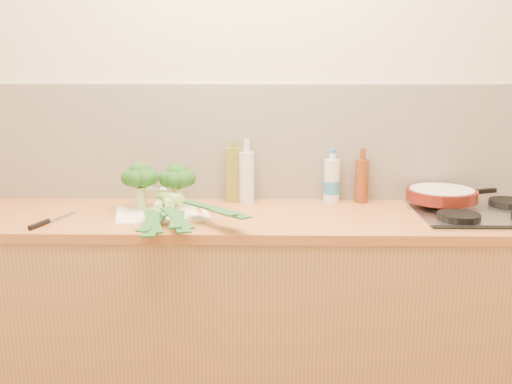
# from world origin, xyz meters

# --- Properties ---
(room_shell) EXTENTS (3.50, 3.50, 3.50)m
(room_shell) POSITION_xyz_m (0.00, 1.49, 1.17)
(room_shell) COLOR beige
(room_shell) RESTS_ON ground
(counter) EXTENTS (3.20, 0.62, 0.90)m
(counter) POSITION_xyz_m (0.00, 1.20, 0.45)
(counter) COLOR #B37D4A
(counter) RESTS_ON ground
(gas_hob) EXTENTS (0.58, 0.50, 0.04)m
(gas_hob) POSITION_xyz_m (1.02, 1.20, 0.91)
(gas_hob) COLOR silver
(gas_hob) RESTS_ON counter
(chopping_board) EXTENTS (0.44, 0.36, 0.01)m
(chopping_board) POSITION_xyz_m (-0.35, 1.18, 0.91)
(chopping_board) COLOR silver
(chopping_board) RESTS_ON counter
(broccoli_left) EXTENTS (0.16, 0.16, 0.21)m
(broccoli_left) POSITION_xyz_m (-0.46, 1.24, 1.05)
(broccoli_left) COLOR #A9B76B
(broccoli_left) RESTS_ON chopping_board
(broccoli_right) EXTENTS (0.16, 0.16, 0.19)m
(broccoli_right) POSITION_xyz_m (-0.30, 1.28, 1.04)
(broccoli_right) COLOR #A9B76B
(broccoli_right) RESTS_ON chopping_board
(leek_front) EXTENTS (0.13, 0.65, 0.04)m
(leek_front) POSITION_xyz_m (-0.37, 1.14, 0.93)
(leek_front) COLOR white
(leek_front) RESTS_ON chopping_board
(leek_mid) EXTENTS (0.24, 0.68, 0.04)m
(leek_mid) POSITION_xyz_m (-0.31, 1.15, 0.95)
(leek_mid) COLOR white
(leek_mid) RESTS_ON chopping_board
(leek_back) EXTENTS (0.50, 0.51, 0.04)m
(leek_back) POSITION_xyz_m (-0.27, 1.16, 0.97)
(leek_back) COLOR white
(leek_back) RESTS_ON chopping_board
(chefs_knife) EXTENTS (0.11, 0.28, 0.02)m
(chefs_knife) POSITION_xyz_m (-0.80, 1.02, 0.91)
(chefs_knife) COLOR silver
(chefs_knife) RESTS_ON counter
(skillet) EXTENTS (0.43, 0.31, 0.05)m
(skillet) POSITION_xyz_m (0.87, 1.31, 0.97)
(skillet) COLOR #54150E
(skillet) RESTS_ON gas_hob
(oil_tin) EXTENTS (0.08, 0.05, 0.28)m
(oil_tin) POSITION_xyz_m (-0.06, 1.44, 1.03)
(oil_tin) COLOR olive
(oil_tin) RESTS_ON counter
(glass_bottle) EXTENTS (0.07, 0.07, 0.30)m
(glass_bottle) POSITION_xyz_m (-0.00, 1.41, 1.02)
(glass_bottle) COLOR silver
(glass_bottle) RESTS_ON counter
(amber_bottle) EXTENTS (0.06, 0.06, 0.25)m
(amber_bottle) POSITION_xyz_m (0.53, 1.43, 1.01)
(amber_bottle) COLOR #662E13
(amber_bottle) RESTS_ON counter
(water_bottle) EXTENTS (0.08, 0.08, 0.23)m
(water_bottle) POSITION_xyz_m (0.39, 1.43, 1.00)
(water_bottle) COLOR silver
(water_bottle) RESTS_ON counter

